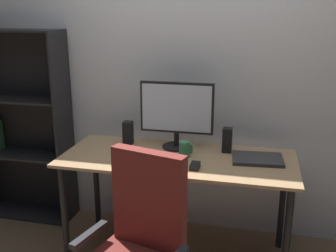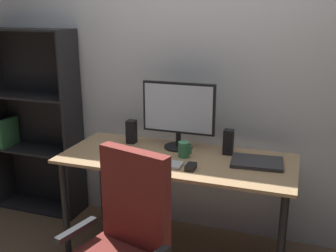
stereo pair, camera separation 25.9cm
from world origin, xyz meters
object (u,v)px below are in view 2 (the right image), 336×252
object	(u,v)px
speaker_left	(131,132)
bookshelf	(34,123)
mouse	(191,167)
monitor	(178,111)
speaker_right	(228,142)
keyboard	(160,163)
desk	(176,170)
coffee_mug	(184,150)
laptop	(257,162)

from	to	relation	value
speaker_left	bookshelf	distance (m)	0.98
mouse	monitor	bearing A→B (deg)	118.76
speaker_right	monitor	bearing A→B (deg)	178.73
keyboard	mouse	size ratio (longest dim) A/B	3.02
desk	speaker_right	size ratio (longest dim) A/B	9.07
monitor	bookshelf	bearing A→B (deg)	173.85
coffee_mug	laptop	xyz separation A→B (m)	(0.47, 0.03, -0.04)
speaker_right	bookshelf	bearing A→B (deg)	174.88
keyboard	coffee_mug	bearing A→B (deg)	57.74
monitor	keyboard	bearing A→B (deg)	-92.43
desk	keyboard	size ratio (longest dim) A/B	5.31
laptop	coffee_mug	bearing A→B (deg)	179.60
desk	laptop	world-z (taller)	laptop
desk	monitor	world-z (taller)	monitor
monitor	coffee_mug	xyz separation A→B (m)	(0.09, -0.16, -0.21)
laptop	mouse	bearing A→B (deg)	-153.71
keyboard	mouse	world-z (taller)	mouse
keyboard	speaker_right	world-z (taller)	speaker_right
monitor	desk	bearing A→B (deg)	-75.55
desk	keyboard	bearing A→B (deg)	-111.70
speaker_left	speaker_right	distance (m)	0.71
keyboard	bookshelf	distance (m)	1.39
speaker_left	coffee_mug	bearing A→B (deg)	-18.97
mouse	speaker_left	xyz separation A→B (m)	(-0.55, 0.34, 0.07)
desk	speaker_left	xyz separation A→B (m)	(-0.40, 0.18, 0.18)
mouse	speaker_left	world-z (taller)	speaker_left
desk	laptop	distance (m)	0.53
laptop	speaker_right	size ratio (longest dim) A/B	1.88
keyboard	bookshelf	xyz separation A→B (m)	(-1.31, 0.48, 0.01)
desk	keyboard	xyz separation A→B (m)	(-0.06, -0.16, 0.10)
coffee_mug	monitor	bearing A→B (deg)	119.34
keyboard	coffee_mug	world-z (taller)	coffee_mug
mouse	coffee_mug	xyz separation A→B (m)	(-0.10, 0.19, 0.04)
mouse	speaker_left	size ratio (longest dim) A/B	0.56
speaker_right	bookshelf	world-z (taller)	bookshelf
coffee_mug	bookshelf	size ratio (longest dim) A/B	0.07
speaker_left	speaker_right	size ratio (longest dim) A/B	1.00
coffee_mug	bookshelf	world-z (taller)	bookshelf
desk	coffee_mug	size ratio (longest dim) A/B	14.82
keyboard	speaker_left	bearing A→B (deg)	134.20
laptop	speaker_right	world-z (taller)	speaker_right
laptop	bookshelf	distance (m)	1.91
monitor	laptop	distance (m)	0.63
keyboard	laptop	bearing A→B (deg)	18.47
monitor	speaker_left	bearing A→B (deg)	-178.73
desk	monitor	xyz separation A→B (m)	(-0.05, 0.18, 0.35)
keyboard	desk	bearing A→B (deg)	66.63
desk	mouse	distance (m)	0.24
monitor	mouse	bearing A→B (deg)	-61.20
desk	coffee_mug	world-z (taller)	coffee_mug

